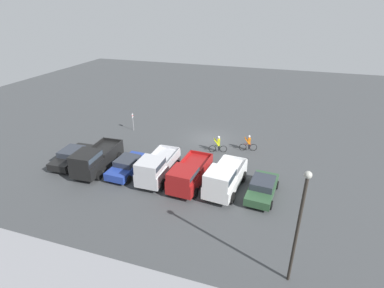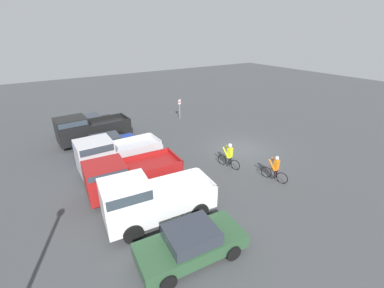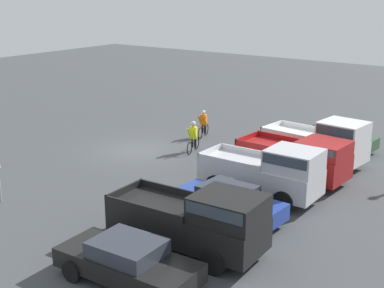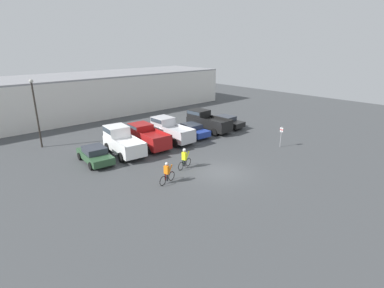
% 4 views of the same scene
% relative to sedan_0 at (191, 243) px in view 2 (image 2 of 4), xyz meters
% --- Properties ---
extents(ground_plane, '(80.00, 80.00, 0.00)m').
position_rel_sedan_0_xyz_m(ground_plane, '(6.41, -8.70, -0.70)').
color(ground_plane, '#424447').
extents(sedan_0, '(2.28, 4.46, 1.39)m').
position_rel_sedan_0_xyz_m(sedan_0, '(0.00, 0.00, 0.00)').
color(sedan_0, '#2D5133').
rests_on(sedan_0, ground_plane).
extents(pickup_truck_0, '(2.67, 5.32, 2.37)m').
position_rel_sedan_0_xyz_m(pickup_truck_0, '(2.85, 0.47, 0.52)').
color(pickup_truck_0, white).
rests_on(pickup_truck_0, ground_plane).
extents(pickup_truck_1, '(2.50, 5.19, 2.07)m').
position_rel_sedan_0_xyz_m(pickup_truck_1, '(5.62, 0.46, 0.38)').
color(pickup_truck_1, maroon).
rests_on(pickup_truck_1, ground_plane).
extents(pickup_truck_2, '(2.18, 5.12, 2.34)m').
position_rel_sedan_0_xyz_m(pickup_truck_2, '(8.40, 0.41, 0.51)').
color(pickup_truck_2, silver).
rests_on(pickup_truck_2, ground_plane).
extents(sedan_1, '(2.13, 4.44, 1.38)m').
position_rel_sedan_0_xyz_m(sedan_1, '(11.20, 0.15, 0.01)').
color(sedan_1, '#233D9E').
rests_on(sedan_1, ground_plane).
extents(pickup_truck_3, '(2.43, 5.55, 2.27)m').
position_rel_sedan_0_xyz_m(pickup_truck_3, '(13.98, 0.70, 0.47)').
color(pickup_truck_3, black).
rests_on(pickup_truck_3, ground_plane).
extents(sedan_2, '(2.17, 4.60, 1.38)m').
position_rel_sedan_0_xyz_m(sedan_2, '(16.80, 0.14, 0.00)').
color(sedan_2, black).
rests_on(sedan_2, ground_plane).
extents(cyclist_0, '(1.72, 0.57, 1.71)m').
position_rel_sedan_0_xyz_m(cyclist_0, '(4.84, -6.05, 0.17)').
color(cyclist_0, black).
rests_on(cyclist_0, ground_plane).
extents(cyclist_1, '(1.70, 0.56, 1.64)m').
position_rel_sedan_0_xyz_m(cyclist_1, '(2.10, -7.28, 0.10)').
color(cyclist_1, black).
rests_on(cyclist_1, ground_plane).
extents(fire_lane_sign, '(0.06, 0.30, 2.07)m').
position_rel_sedan_0_xyz_m(fire_lane_sign, '(15.24, -8.38, 0.56)').
color(fire_lane_sign, '#9E9EA3').
rests_on(fire_lane_sign, ground_plane).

